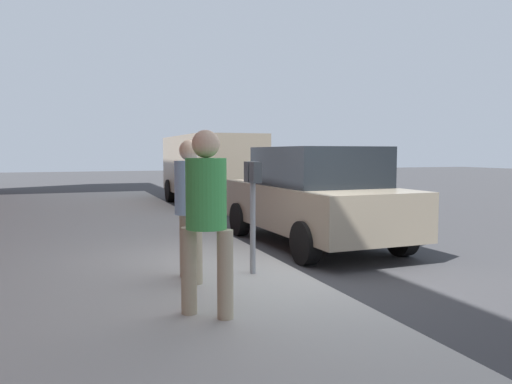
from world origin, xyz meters
TOP-DOWN VIEW (x-y plane):
  - ground_plane at (0.00, 0.00)m, footprint 80.00×80.00m
  - sidewalk_slab at (0.00, 3.00)m, footprint 28.00×6.00m
  - parking_meter at (-0.21, 0.61)m, footprint 0.36×0.12m
  - pedestrian_at_meter at (-0.26, 1.42)m, footprint 0.51×0.36m
  - pedestrian_bystander at (-1.60, 1.58)m, footprint 0.40×0.43m
  - parked_sedan_near at (1.98, -1.35)m, footprint 4.44×2.05m
  - parked_van_far at (9.05, -1.35)m, footprint 5.20×2.12m

SIDE VIEW (x-z plane):
  - ground_plane at x=0.00m, z-range 0.00..0.00m
  - sidewalk_slab at x=0.00m, z-range 0.00..0.15m
  - parked_sedan_near at x=1.98m, z-range 0.01..1.78m
  - pedestrian_at_meter at x=-0.26m, z-range 0.28..1.96m
  - pedestrian_bystander at x=-1.60m, z-range 0.30..2.03m
  - parking_meter at x=-0.21m, z-range 0.46..1.87m
  - parked_van_far at x=9.05m, z-range 0.17..2.35m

